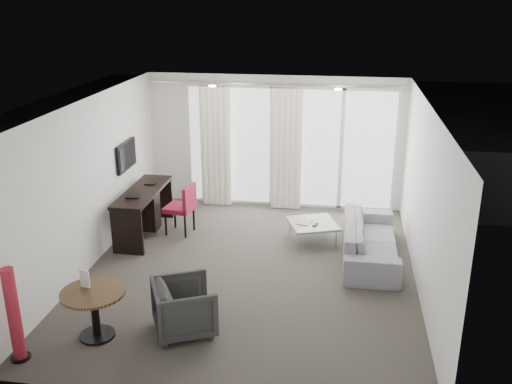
# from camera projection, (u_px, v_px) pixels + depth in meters

# --- Properties ---
(floor) EXTENTS (5.00, 6.00, 0.00)m
(floor) POSITION_uv_depth(u_px,v_px,m) (250.00, 272.00, 8.82)
(floor) COLOR #423D36
(floor) RESTS_ON ground
(ceiling) EXTENTS (5.00, 6.00, 0.00)m
(ceiling) POSITION_uv_depth(u_px,v_px,m) (249.00, 105.00, 7.95)
(ceiling) COLOR white
(ceiling) RESTS_ON ground
(wall_left) EXTENTS (0.00, 6.00, 2.60)m
(wall_left) POSITION_uv_depth(u_px,v_px,m) (89.00, 184.00, 8.75)
(wall_left) COLOR silver
(wall_left) RESTS_ON ground
(wall_right) EXTENTS (0.00, 6.00, 2.60)m
(wall_right) POSITION_uv_depth(u_px,v_px,m) (425.00, 202.00, 8.02)
(wall_right) COLOR silver
(wall_right) RESTS_ON ground
(wall_front) EXTENTS (5.00, 0.00, 2.60)m
(wall_front) POSITION_uv_depth(u_px,v_px,m) (200.00, 294.00, 5.59)
(wall_front) COLOR silver
(wall_front) RESTS_ON ground
(window_panel) EXTENTS (4.00, 0.02, 2.38)m
(window_panel) POSITION_uv_depth(u_px,v_px,m) (290.00, 148.00, 11.15)
(window_panel) COLOR white
(window_panel) RESTS_ON ground
(window_frame) EXTENTS (4.10, 0.06, 2.44)m
(window_frame) POSITION_uv_depth(u_px,v_px,m) (290.00, 148.00, 11.14)
(window_frame) COLOR white
(window_frame) RESTS_ON ground
(curtain_left) EXTENTS (0.60, 0.20, 2.38)m
(curtain_left) POSITION_uv_depth(u_px,v_px,m) (216.00, 147.00, 11.21)
(curtain_left) COLOR white
(curtain_left) RESTS_ON ground
(curtain_right) EXTENTS (0.60, 0.20, 2.38)m
(curtain_right) POSITION_uv_depth(u_px,v_px,m) (286.00, 150.00, 11.01)
(curtain_right) COLOR white
(curtain_right) RESTS_ON ground
(curtain_track) EXTENTS (4.80, 0.04, 0.04)m
(curtain_track) POSITION_uv_depth(u_px,v_px,m) (274.00, 84.00, 10.62)
(curtain_track) COLOR #B2B2B7
(curtain_track) RESTS_ON ceiling
(downlight_a) EXTENTS (0.12, 0.12, 0.02)m
(downlight_a) POSITION_uv_depth(u_px,v_px,m) (212.00, 86.00, 9.57)
(downlight_a) COLOR #FFE0B2
(downlight_a) RESTS_ON ceiling
(downlight_b) EXTENTS (0.12, 0.12, 0.02)m
(downlight_b) POSITION_uv_depth(u_px,v_px,m) (338.00, 89.00, 9.27)
(downlight_b) COLOR #FFE0B2
(downlight_b) RESTS_ON ceiling
(desk) EXTENTS (0.55, 1.76, 0.83)m
(desk) POSITION_uv_depth(u_px,v_px,m) (144.00, 213.00, 10.04)
(desk) COLOR black
(desk) RESTS_ON floor
(tv) EXTENTS (0.05, 0.80, 0.50)m
(tv) POSITION_uv_depth(u_px,v_px,m) (126.00, 156.00, 10.07)
(tv) COLOR black
(tv) RESTS_ON wall_left
(desk_chair) EXTENTS (0.57, 0.54, 0.91)m
(desk_chair) POSITION_uv_depth(u_px,v_px,m) (179.00, 209.00, 10.09)
(desk_chair) COLOR maroon
(desk_chair) RESTS_ON floor
(round_table) EXTENTS (1.06, 1.06, 0.64)m
(round_table) POSITION_uv_depth(u_px,v_px,m) (95.00, 314.00, 7.08)
(round_table) COLOR #452F1A
(round_table) RESTS_ON floor
(menu_card) EXTENTS (0.13, 0.05, 0.23)m
(menu_card) POSITION_uv_depth(u_px,v_px,m) (85.00, 281.00, 7.04)
(menu_card) COLOR white
(menu_card) RESTS_ON round_table
(red_lamp) EXTENTS (0.26, 0.26, 1.18)m
(red_lamp) POSITION_uv_depth(u_px,v_px,m) (14.00, 315.00, 6.56)
(red_lamp) COLOR maroon
(red_lamp) RESTS_ON floor
(tub_armchair) EXTENTS (1.00, 0.99, 0.69)m
(tub_armchair) POSITION_uv_depth(u_px,v_px,m) (184.00, 307.00, 7.18)
(tub_armchair) COLOR #2D2D2D
(tub_armchair) RESTS_ON floor
(coffee_table) EXTENTS (0.99, 0.99, 0.35)m
(coffee_table) POSITION_uv_depth(u_px,v_px,m) (312.00, 232.00, 9.84)
(coffee_table) COLOR gray
(coffee_table) RESTS_ON floor
(remote) EXTENTS (0.10, 0.17, 0.02)m
(remote) POSITION_uv_depth(u_px,v_px,m) (315.00, 224.00, 9.67)
(remote) COLOR black
(remote) RESTS_ON coffee_table
(magazine) EXTENTS (0.27, 0.31, 0.02)m
(magazine) POSITION_uv_depth(u_px,v_px,m) (304.00, 222.00, 9.78)
(magazine) COLOR gray
(magazine) RESTS_ON coffee_table
(sofa) EXTENTS (0.85, 2.16, 0.63)m
(sofa) POSITION_uv_depth(u_px,v_px,m) (370.00, 240.00, 9.18)
(sofa) COLOR gray
(sofa) RESTS_ON floor
(terrace_slab) EXTENTS (5.60, 3.00, 0.12)m
(terrace_slab) POSITION_uv_depth(u_px,v_px,m) (295.00, 184.00, 12.99)
(terrace_slab) COLOR #4D4D50
(terrace_slab) RESTS_ON ground
(rattan_chair_a) EXTENTS (0.61, 0.61, 0.84)m
(rattan_chair_a) POSITION_uv_depth(u_px,v_px,m) (337.00, 163.00, 12.86)
(rattan_chair_a) COLOR brown
(rattan_chair_a) RESTS_ON terrace_slab
(rattan_chair_b) EXTENTS (0.73, 0.73, 0.86)m
(rattan_chair_b) POSITION_uv_depth(u_px,v_px,m) (351.00, 160.00, 13.03)
(rattan_chair_b) COLOR brown
(rattan_chair_b) RESTS_ON terrace_slab
(rattan_table) EXTENTS (0.60, 0.60, 0.49)m
(rattan_table) POSITION_uv_depth(u_px,v_px,m) (349.00, 182.00, 12.13)
(rattan_table) COLOR brown
(rattan_table) RESTS_ON terrace_slab
(balustrade) EXTENTS (5.50, 0.06, 1.05)m
(balustrade) POSITION_uv_depth(u_px,v_px,m) (301.00, 144.00, 14.15)
(balustrade) COLOR #B2B2B7
(balustrade) RESTS_ON terrace_slab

